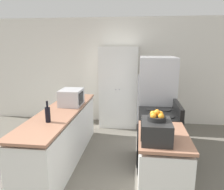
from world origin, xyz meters
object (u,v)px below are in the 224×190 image
at_px(fruit_bowl, 157,117).
at_px(wine_bottle, 48,114).
at_px(stove, 158,139).
at_px(pantry_cabinet, 119,87).
at_px(microwave, 71,97).
at_px(toaster_oven, 156,131).
at_px(refrigerator, 156,102).

bearing_deg(fruit_bowl, wine_bottle, 163.78).
bearing_deg(wine_bottle, fruit_bowl, -16.22).
xyz_separation_m(stove, fruit_bowl, (-0.13, -1.03, 0.71)).
xyz_separation_m(pantry_cabinet, wine_bottle, (-0.78, -2.37, 0.05)).
bearing_deg(stove, microwave, 169.14).
bearing_deg(microwave, toaster_oven, -43.95).
xyz_separation_m(microwave, fruit_bowl, (1.39, -1.32, 0.13)).
relative_size(pantry_cabinet, toaster_oven, 4.68).
distance_m(stove, microwave, 1.65).
bearing_deg(refrigerator, wine_bottle, -138.29).
bearing_deg(microwave, refrigerator, 18.74).
bearing_deg(pantry_cabinet, toaster_oven, -76.45).
height_order(microwave, wine_bottle, wine_bottle).
height_order(microwave, toaster_oven, microwave).
xyz_separation_m(pantry_cabinet, stove, (0.81, -1.76, -0.50)).
relative_size(pantry_cabinet, stove, 1.82).
relative_size(refrigerator, toaster_oven, 4.24).
xyz_separation_m(microwave, wine_bottle, (-0.06, -0.90, -0.03)).
bearing_deg(wine_bottle, toaster_oven, -16.89).
distance_m(pantry_cabinet, toaster_oven, 2.89).
distance_m(stove, refrigerator, 0.91).
height_order(pantry_cabinet, microwave, pantry_cabinet).
height_order(stove, refrigerator, refrigerator).
bearing_deg(toaster_oven, refrigerator, 85.69).
bearing_deg(fruit_bowl, pantry_cabinet, 103.69).
height_order(pantry_cabinet, toaster_oven, pantry_cabinet).
height_order(toaster_oven, fruit_bowl, fruit_bowl).
distance_m(microwave, wine_bottle, 0.90).
distance_m(refrigerator, microwave, 1.63).
distance_m(refrigerator, wine_bottle, 2.14).
relative_size(pantry_cabinet, fruit_bowl, 9.37).
distance_m(microwave, toaster_oven, 1.93).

